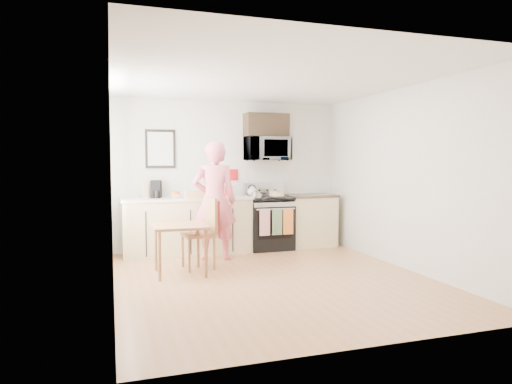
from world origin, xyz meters
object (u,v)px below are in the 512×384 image
object	(u,v)px
dining_table	(180,230)
chair	(208,223)
person	(214,201)
cake	(277,194)
microwave	(267,149)
range	(269,224)

from	to	relation	value
dining_table	chair	xyz separation A→B (m)	(0.44, 0.25, 0.05)
person	cake	size ratio (longest dim) A/B	5.90
microwave	cake	xyz separation A→B (m)	(0.08, -0.27, -0.78)
person	chair	xyz separation A→B (m)	(-0.21, -0.49, -0.27)
person	dining_table	bearing A→B (deg)	60.65
microwave	dining_table	xyz separation A→B (m)	(-1.76, -1.44, -1.15)
range	dining_table	size ratio (longest dim) A/B	1.59
dining_table	range	bearing A→B (deg)	37.17
microwave	person	distance (m)	1.55
microwave	chair	world-z (taller)	microwave
person	cake	bearing A→B (deg)	-148.99
range	dining_table	xyz separation A→B (m)	(-1.76, -1.33, 0.17)
microwave	person	world-z (taller)	microwave
range	dining_table	distance (m)	2.21
range	cake	bearing A→B (deg)	-64.51
person	microwave	bearing A→B (deg)	-136.39
range	person	bearing A→B (deg)	-152.14
person	chair	bearing A→B (deg)	78.67
microwave	cake	bearing A→B (deg)	-73.59
microwave	chair	distance (m)	2.08
microwave	person	xyz separation A→B (m)	(-1.11, -0.69, -0.83)
dining_table	cake	bearing A→B (deg)	32.35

